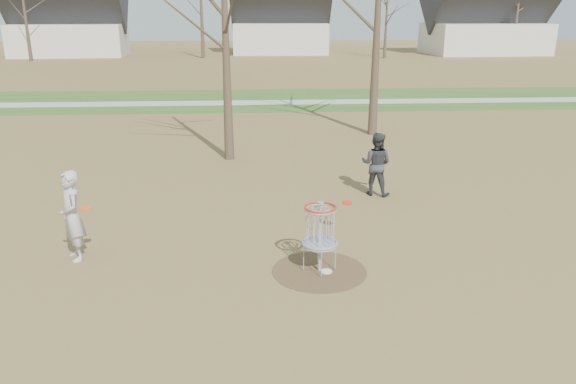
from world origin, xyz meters
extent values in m
plane|color=brown|center=(0.00, 0.00, 0.00)|extent=(160.00, 160.00, 0.00)
cube|color=#2D5119|center=(0.00, 21.00, 0.01)|extent=(160.00, 8.00, 0.01)
cube|color=#9E9E99|center=(0.00, 20.00, 0.01)|extent=(160.00, 1.50, 0.01)
cylinder|color=#47331E|center=(0.00, 0.00, 0.01)|extent=(1.80, 1.80, 0.01)
imported|color=#B7B7B7|center=(-4.75, 0.87, 0.90)|extent=(0.70, 0.79, 1.81)
imported|color=#333438|center=(2.02, 4.51, 0.84)|extent=(1.01, 0.93, 1.68)
cylinder|color=white|center=(0.13, -0.06, 0.02)|extent=(0.22, 0.22, 0.02)
cylinder|color=red|center=(0.78, 1.70, 0.77)|extent=(0.22, 0.22, 0.07)
cylinder|color=#FF550D|center=(-4.39, 0.61, 1.15)|extent=(0.22, 0.22, 0.02)
cylinder|color=#9EA3AD|center=(0.00, 0.00, 0.68)|extent=(0.05, 0.05, 1.35)
cylinder|color=#9EA3AD|center=(0.00, 0.00, 0.55)|extent=(0.64, 0.64, 0.04)
torus|color=#9EA3AD|center=(0.00, 0.00, 1.25)|extent=(0.60, 0.60, 0.04)
torus|color=red|center=(0.00, 0.00, 1.28)|extent=(0.60, 0.60, 0.04)
cone|color=#382B1E|center=(-2.00, 8.50, 3.75)|extent=(0.32, 0.32, 7.50)
cone|color=#382B1E|center=(3.50, 12.00, 4.25)|extent=(0.36, 0.36, 8.50)
cone|color=#382B1E|center=(-22.00, 46.00, 4.00)|extent=(0.36, 0.36, 8.00)
cone|color=#382B1E|center=(-6.00, 48.00, 4.50)|extent=(0.40, 0.40, 9.00)
cone|color=#382B1E|center=(12.00, 47.00, 3.50)|extent=(0.32, 0.32, 7.00)
cone|color=#382B1E|center=(26.00, 49.00, 4.25)|extent=(0.38, 0.38, 8.50)
cube|color=silver|center=(-20.00, 52.00, 1.60)|extent=(11.46, 7.75, 3.20)
pyramid|color=#2D2D33|center=(-20.00, 52.00, 4.98)|extent=(12.01, 7.79, 3.55)
cube|color=silver|center=(2.00, 54.00, 1.60)|extent=(10.24, 7.34, 3.20)
pyramid|color=#2D2D33|center=(2.00, 54.00, 4.98)|extent=(10.74, 7.36, 3.55)
cube|color=silver|center=(24.00, 52.00, 1.60)|extent=(12.40, 8.62, 3.20)
pyramid|color=#2D2D33|center=(24.00, 52.00, 5.23)|extent=(13.00, 8.65, 4.06)
camera|label=1|loc=(-1.20, -9.58, 4.74)|focal=35.00mm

